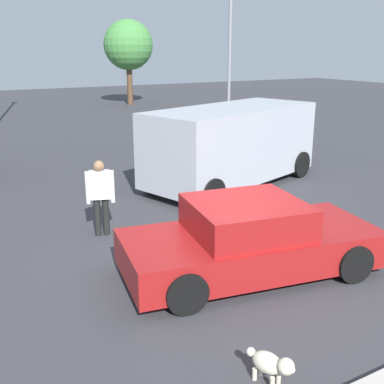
# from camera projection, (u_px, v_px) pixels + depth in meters

# --- Properties ---
(ground_plane) EXTENTS (80.00, 80.00, 0.00)m
(ground_plane) POSITION_uv_depth(u_px,v_px,m) (237.00, 270.00, 8.18)
(ground_plane) COLOR #38383D
(sedan_foreground) EXTENTS (4.52, 2.51, 1.28)m
(sedan_foreground) POSITION_uv_depth(u_px,v_px,m) (249.00, 240.00, 7.91)
(sedan_foreground) COLOR maroon
(sedan_foreground) RESTS_ON ground_plane
(dog) EXTENTS (0.35, 0.60, 0.41)m
(dog) POSITION_uv_depth(u_px,v_px,m) (271.00, 364.00, 5.34)
(dog) COLOR beige
(dog) RESTS_ON ground_plane
(van_white) EXTENTS (5.61, 3.61, 2.14)m
(van_white) POSITION_uv_depth(u_px,v_px,m) (232.00, 143.00, 12.98)
(van_white) COLOR #B2B7C1
(van_white) RESTS_ON ground_plane
(pedestrian) EXTENTS (0.55, 0.35, 1.56)m
(pedestrian) POSITION_uv_depth(u_px,v_px,m) (100.00, 192.00, 9.44)
(pedestrian) COLOR black
(pedestrian) RESTS_ON ground_plane
(light_post_near) EXTENTS (0.44, 0.44, 6.82)m
(light_post_near) POSITION_uv_depth(u_px,v_px,m) (230.00, 26.00, 20.85)
(light_post_near) COLOR gray
(light_post_near) RESTS_ON ground_plane
(tree_back_left) EXTENTS (3.22, 3.22, 5.47)m
(tree_back_left) POSITION_uv_depth(u_px,v_px,m) (128.00, 45.00, 30.86)
(tree_back_left) COLOR brown
(tree_back_left) RESTS_ON ground_plane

